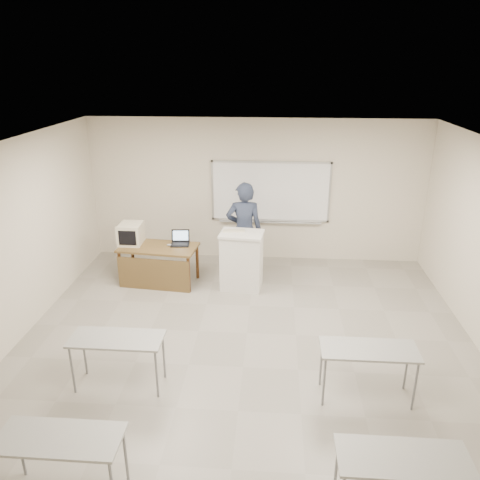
# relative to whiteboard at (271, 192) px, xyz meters

# --- Properties ---
(floor) EXTENTS (7.00, 8.00, 0.01)m
(floor) POSITION_rel_whiteboard_xyz_m (-0.30, -3.97, -1.49)
(floor) COLOR gray
(floor) RESTS_ON ground
(whiteboard) EXTENTS (2.48, 0.10, 1.31)m
(whiteboard) POSITION_rel_whiteboard_xyz_m (0.00, 0.00, 0.00)
(whiteboard) COLOR white
(whiteboard) RESTS_ON floor
(student_desks) EXTENTS (4.40, 2.20, 0.73)m
(student_desks) POSITION_rel_whiteboard_xyz_m (-0.30, -5.32, -0.81)
(student_desks) COLOR gray
(student_desks) RESTS_ON floor
(instructor_desk) EXTENTS (1.46, 0.73, 0.75)m
(instructor_desk) POSITION_rel_whiteboard_xyz_m (-2.10, -1.48, -0.93)
(instructor_desk) COLOR brown
(instructor_desk) RESTS_ON floor
(podium) EXTENTS (0.78, 0.57, 1.11)m
(podium) POSITION_rel_whiteboard_xyz_m (-0.50, -1.47, -0.92)
(podium) COLOR white
(podium) RESTS_ON floor
(crt_monitor) EXTENTS (0.44, 0.49, 0.41)m
(crt_monitor) POSITION_rel_whiteboard_xyz_m (-2.65, -1.24, -0.53)
(crt_monitor) COLOR beige
(crt_monitor) RESTS_ON instructor_desk
(laptop) EXTENTS (0.35, 0.32, 0.25)m
(laptop) POSITION_rel_whiteboard_xyz_m (-1.70, -1.21, -0.67)
(laptop) COLOR black
(laptop) RESTS_ON instructor_desk
(mouse) EXTENTS (0.10, 0.08, 0.04)m
(mouse) POSITION_rel_whiteboard_xyz_m (-1.90, -1.32, -0.71)
(mouse) COLOR #919598
(mouse) RESTS_ON instructor_desk
(keyboard) EXTENTS (0.42, 0.19, 0.02)m
(keyboard) POSITION_rel_whiteboard_xyz_m (-0.65, -1.39, -0.36)
(keyboard) COLOR beige
(keyboard) RESTS_ON podium
(presenter) EXTENTS (0.74, 0.52, 1.93)m
(presenter) POSITION_rel_whiteboard_xyz_m (-0.49, -0.94, -0.52)
(presenter) COLOR black
(presenter) RESTS_ON floor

